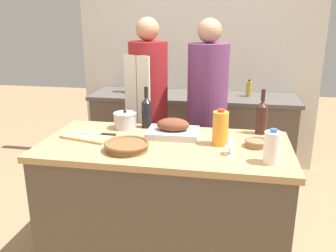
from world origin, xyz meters
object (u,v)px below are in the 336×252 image
at_px(wicker_basket, 127,146).
at_px(wine_bottle_green, 262,116).
at_px(mixing_bowl, 256,143).
at_px(wine_glass_right, 230,143).
at_px(wine_bottle_dark, 146,112).
at_px(stand_mixer, 135,79).
at_px(condiment_bottle_short, 200,87).
at_px(knife_chef, 98,134).
at_px(cutting_board, 88,136).
at_px(juice_jug, 220,128).
at_px(milk_jug, 272,147).
at_px(roasting_pan, 173,129).
at_px(wine_glass_left, 221,125).
at_px(person_cook_aproned, 149,106).
at_px(stock_pot, 125,120).
at_px(condiment_bottle_tall, 249,89).
at_px(person_cook_guest, 207,110).

relative_size(wicker_basket, wine_bottle_green, 0.89).
relative_size(mixing_bowl, wine_glass_right, 1.40).
xyz_separation_m(wine_bottle_dark, wine_glass_right, (0.61, -0.43, -0.05)).
height_order(stand_mixer, condiment_bottle_short, stand_mixer).
bearing_deg(wine_glass_right, mixing_bowl, 45.08).
relative_size(wicker_basket, knife_chef, 1.03).
xyz_separation_m(cutting_board, juice_jug, (0.87, 0.02, 0.10)).
bearing_deg(mixing_bowl, knife_chef, 179.76).
bearing_deg(knife_chef, wine_glass_right, -10.74).
bearing_deg(milk_jug, roasting_pan, 149.68).
xyz_separation_m(wine_glass_left, stand_mixer, (-0.99, 1.40, 0.05)).
distance_m(roasting_pan, wine_glass_right, 0.47).
relative_size(wine_bottle_green, knife_chef, 1.16).
bearing_deg(wine_glass_left, roasting_pan, -169.05).
relative_size(knife_chef, person_cook_aproned, 0.16).
bearing_deg(wine_glass_right, stock_pot, 153.07).
xyz_separation_m(stock_pot, condiment_bottle_tall, (0.92, 1.36, 0.00)).
relative_size(mixing_bowl, condiment_bottle_short, 0.68).
distance_m(roasting_pan, stand_mixer, 1.61).
height_order(mixing_bowl, wine_glass_left, wine_glass_left).
relative_size(wicker_basket, stock_pot, 1.66).
bearing_deg(wine_glass_right, person_cook_aproned, 126.61).
relative_size(mixing_bowl, person_cook_aproned, 0.09).
distance_m(cutting_board, wine_glass_left, 0.90).
height_order(wine_bottle_green, knife_chef, wine_bottle_green).
xyz_separation_m(milk_jug, wine_glass_right, (-0.23, 0.09, -0.02)).
xyz_separation_m(wicker_basket, milk_jug, (0.84, -0.05, 0.06)).
bearing_deg(wine_glass_left, stand_mixer, 125.35).
bearing_deg(wine_bottle_green, wicker_basket, -149.48).
height_order(wine_bottle_dark, stand_mixer, stand_mixer).
relative_size(cutting_board, wine_glass_right, 3.53).
height_order(roasting_pan, wine_glass_right, roasting_pan).
xyz_separation_m(roasting_pan, stand_mixer, (-0.67, 1.46, 0.07)).
bearing_deg(wine_glass_right, milk_jug, -21.83).
height_order(wine_glass_right, person_cook_guest, person_cook_guest).
xyz_separation_m(wine_bottle_dark, wine_glass_left, (0.54, -0.10, -0.04)).
height_order(stock_pot, person_cook_guest, person_cook_guest).
bearing_deg(wine_glass_left, person_cook_guest, 103.37).
height_order(wine_glass_right, condiment_bottle_tall, condiment_bottle_tall).
height_order(wicker_basket, stock_pot, stock_pot).
height_order(cutting_board, milk_jug, milk_jug).
bearing_deg(milk_jug, stock_pot, 154.22).
relative_size(roasting_pan, wine_glass_right, 3.28).
xyz_separation_m(cutting_board, wine_glass_right, (0.94, -0.13, 0.06)).
relative_size(milk_jug, person_cook_guest, 0.12).
xyz_separation_m(wine_bottle_green, wine_glass_left, (-0.27, -0.11, -0.05)).
bearing_deg(knife_chef, wine_glass_left, 11.21).
relative_size(juice_jug, wine_glass_right, 2.19).
bearing_deg(wine_bottle_green, stock_pot, -176.88).
height_order(wine_bottle_dark, wine_glass_left, wine_bottle_dark).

